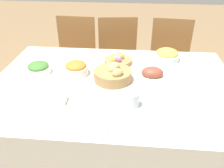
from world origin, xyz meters
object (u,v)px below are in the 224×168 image
Objects in this scene: chair_far_left at (75,58)px; bread_basket at (113,74)px; pineapple_bowl at (167,55)px; drinking_cup at (132,99)px; chair_far_right at (169,62)px; fork at (64,120)px; butter_dish at (57,99)px; dinner_plate at (90,122)px; spoon at (122,124)px; chair_far_center at (118,60)px; knife at (117,124)px; ham_platter at (152,73)px; green_salad_bowl at (38,68)px; carrot_bowl at (76,68)px; egg_basket at (118,60)px.

bread_basket is at bearing -57.19° from chair_far_left.
drinking_cup is (-0.28, -0.69, 0.00)m from pineapple_bowl.
fork is (-0.77, -1.36, 0.26)m from chair_far_right.
dinner_plate is at bearing -36.43° from butter_dish.
chair_far_center is at bearing 94.44° from spoon.
chair_far_left is 4.89× the size of knife.
ham_platter is 1.30× the size of fork.
pineapple_bowl is at bearing 18.37° from green_salad_bowl.
fork is at bearing -85.06° from carrot_bowl.
chair_far_center is 3.44× the size of bread_basket.
egg_basket is 0.34m from ham_platter.
carrot_bowl is at bearing 109.80° from dinner_plate.
ham_platter is at bearing 15.00° from bread_basket.
egg_basket is (0.52, -0.60, 0.28)m from chair_far_left.
fork is (0.05, -0.55, -0.04)m from carrot_bowl.
spoon is (0.12, -1.36, 0.26)m from chair_far_center.
ham_platter is 0.40m from drinking_cup.
chair_far_left is 1.50m from knife.
ham_platter is 0.99× the size of dinner_plate.
bread_basket is at bearing -115.60° from chair_far_right.
chair_far_left reaches higher than carrot_bowl.
chair_far_right is (1.03, -0.00, 0.00)m from chair_far_left.
carrot_bowl is at bearing 166.70° from bread_basket.
pineapple_bowl reaches higher than green_salad_bowl.
egg_basket reaches higher than butter_dish.
egg_basket is 1.19× the size of knife.
knife is at bearing 0.00° from dinner_plate.
spoon is at bearing -22.90° from butter_dish.
pineapple_bowl is (0.41, 0.11, 0.02)m from egg_basket.
carrot_bowl reaches higher than drinking_cup.
pineapple_bowl is 0.85× the size of dinner_plate.
spoon is (0.09, -0.48, -0.04)m from bread_basket.
knife is (0.35, -0.55, -0.04)m from carrot_bowl.
carrot_bowl is (-0.28, 0.07, -0.00)m from bread_basket.
bread_basket is (-0.53, -0.88, 0.30)m from chair_far_right.
chair_far_right reaches higher than drinking_cup.
drinking_cup reaches higher than butter_dish.
dinner_plate is at bearing -97.70° from egg_basket.
chair_far_left is 0.84m from egg_basket.
butter_dish reaches higher than fork.
dinner_plate is 0.15m from knife.
chair_far_center is 4.89× the size of spoon.
fork is 0.30m from knife.
ham_platter is 0.67m from dinner_plate.
carrot_bowl is 0.58m from dinner_plate.
bread_basket is 2.96× the size of drinking_cup.
pineapple_bowl is 1.16× the size of green_salad_bowl.
drinking_cup is (0.17, -1.18, 0.30)m from chair_far_center.
egg_basket is at bearing -125.06° from chair_far_right.
green_salad_bowl reaches higher than fork.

